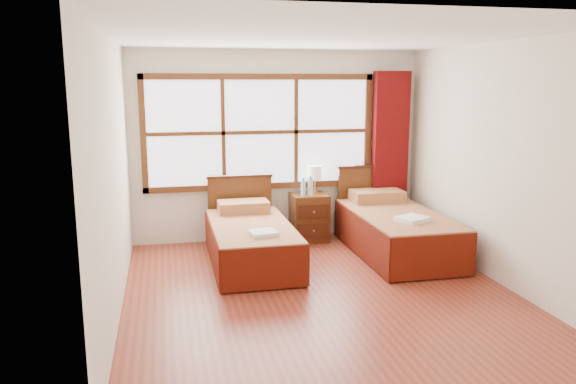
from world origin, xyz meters
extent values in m
plane|color=brown|center=(0.00, 0.00, 0.00)|extent=(4.50, 4.50, 0.00)
plane|color=white|center=(0.00, 0.00, 2.60)|extent=(4.50, 4.50, 0.00)
plane|color=silver|center=(0.00, 2.25, 1.30)|extent=(4.00, 0.00, 4.00)
plane|color=silver|center=(-2.00, 0.00, 1.30)|extent=(0.00, 4.50, 4.50)
plane|color=silver|center=(2.00, 0.00, 1.30)|extent=(0.00, 4.50, 4.50)
cube|color=white|center=(-0.25, 2.22, 1.50)|extent=(3.00, 0.02, 1.40)
cube|color=#522B12|center=(-0.25, 2.20, 0.76)|extent=(3.16, 0.06, 0.08)
cube|color=#522B12|center=(-0.25, 2.20, 2.24)|extent=(3.16, 0.06, 0.08)
cube|color=#522B12|center=(-1.79, 2.20, 1.50)|extent=(0.08, 0.06, 1.56)
cube|color=#522B12|center=(1.29, 2.20, 1.50)|extent=(0.08, 0.06, 1.56)
cube|color=#522B12|center=(-0.75, 2.20, 1.50)|extent=(0.05, 0.05, 1.40)
cube|color=#522B12|center=(0.25, 2.20, 1.50)|extent=(0.05, 0.05, 1.40)
cube|color=#522B12|center=(-0.25, 2.20, 1.50)|extent=(3.00, 0.05, 0.05)
cube|color=#60090A|center=(1.60, 2.11, 1.17)|extent=(0.50, 0.16, 2.30)
cube|color=#38190B|center=(-0.55, 1.13, 0.14)|extent=(0.83, 1.67, 0.27)
cube|color=maroon|center=(-0.55, 1.13, 0.39)|extent=(0.93, 1.85, 0.23)
cube|color=#5B1609|center=(-1.02, 1.13, 0.25)|extent=(0.03, 1.85, 0.46)
cube|color=#5B1609|center=(-0.08, 1.13, 0.25)|extent=(0.03, 1.85, 0.46)
cube|color=#5B1609|center=(-0.55, 0.21, 0.25)|extent=(0.93, 0.03, 0.46)
cube|color=maroon|center=(-0.55, 1.80, 0.57)|extent=(0.65, 0.38, 0.14)
cube|color=#522B12|center=(-0.55, 2.14, 0.45)|extent=(0.87, 0.06, 0.91)
cube|color=#38190B|center=(-0.55, 2.14, 0.92)|extent=(0.91, 0.08, 0.04)
cube|color=#38190B|center=(1.32, 1.13, 0.15)|extent=(0.90, 1.81, 0.29)
cube|color=maroon|center=(1.32, 1.13, 0.42)|extent=(1.01, 2.00, 0.25)
cube|color=#5B1609|center=(0.82, 1.13, 0.27)|extent=(0.03, 2.00, 0.50)
cube|color=#5B1609|center=(1.83, 1.13, 0.27)|extent=(0.03, 2.00, 0.50)
cube|color=#5B1609|center=(1.32, 0.13, 0.27)|extent=(1.01, 0.03, 0.50)
cube|color=maroon|center=(1.32, 1.86, 0.62)|extent=(0.71, 0.41, 0.16)
cube|color=#522B12|center=(1.32, 2.14, 0.49)|extent=(0.94, 0.06, 0.98)
cube|color=#38190B|center=(1.32, 2.14, 0.99)|extent=(0.98, 0.08, 0.04)
cube|color=#522B12|center=(0.39, 2.00, 0.33)|extent=(0.49, 0.44, 0.66)
cube|color=#38190B|center=(0.39, 1.77, 0.20)|extent=(0.43, 0.02, 0.20)
cube|color=#38190B|center=(0.39, 1.77, 0.46)|extent=(0.43, 0.02, 0.20)
sphere|color=#A17336|center=(0.39, 1.75, 0.20)|extent=(0.03, 0.03, 0.03)
sphere|color=#A17336|center=(0.39, 1.75, 0.46)|extent=(0.03, 0.03, 0.03)
cube|color=white|center=(-0.49, 0.63, 0.52)|extent=(0.33, 0.30, 0.05)
cube|color=white|center=(1.32, 0.71, 0.57)|extent=(0.44, 0.41, 0.05)
cylinder|color=gold|center=(0.50, 2.12, 0.67)|extent=(0.12, 0.12, 0.02)
cylinder|color=gold|center=(0.50, 2.12, 0.76)|extent=(0.03, 0.03, 0.16)
cylinder|color=white|center=(0.50, 2.12, 0.93)|extent=(0.19, 0.19, 0.19)
cylinder|color=silver|center=(0.28, 1.90, 0.76)|extent=(0.07, 0.07, 0.22)
cylinder|color=#185AB5|center=(0.28, 1.90, 0.89)|extent=(0.03, 0.03, 0.03)
cylinder|color=silver|center=(0.38, 1.88, 0.77)|extent=(0.07, 0.07, 0.23)
cylinder|color=#185AB5|center=(0.38, 1.88, 0.91)|extent=(0.03, 0.03, 0.03)
camera|label=1|loc=(-1.53, -5.31, 2.18)|focal=35.00mm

